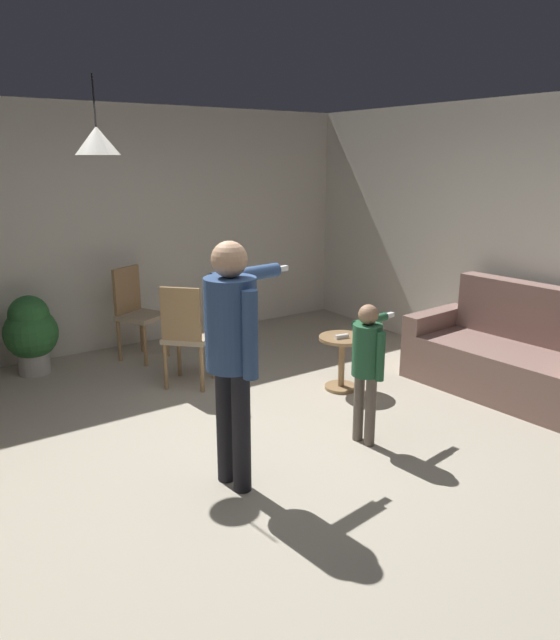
{
  "coord_description": "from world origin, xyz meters",
  "views": [
    {
      "loc": [
        -2.03,
        -3.3,
        2.14
      ],
      "look_at": [
        0.27,
        0.06,
        1.0
      ],
      "focal_mm": 32.88,
      "sensor_mm": 36.0,
      "label": 1
    }
  ],
  "objects_px": {
    "couch_floral": "(510,358)",
    "side_table_by_couch": "(342,356)",
    "dining_chair_centre_back": "(136,309)",
    "potted_plant_corner": "(31,331)",
    "dining_chair_by_counter": "(186,332)",
    "spare_remote_on_table": "(342,336)",
    "person_child": "(367,358)",
    "person_adult": "(233,339)"
  },
  "relations": [
    {
      "from": "side_table_by_couch",
      "to": "dining_chair_by_counter",
      "type": "bearing_deg",
      "value": 143.37
    },
    {
      "from": "couch_floral",
      "to": "person_child",
      "type": "relative_size",
      "value": 1.69
    },
    {
      "from": "person_adult",
      "to": "dining_chair_centre_back",
      "type": "relative_size",
      "value": 1.65
    },
    {
      "from": "couch_floral",
      "to": "person_adult",
      "type": "bearing_deg",
      "value": 85.08
    },
    {
      "from": "dining_chair_centre_back",
      "to": "potted_plant_corner",
      "type": "bearing_deg",
      "value": -33.85
    },
    {
      "from": "side_table_by_couch",
      "to": "dining_chair_by_counter",
      "type": "distance_m",
      "value": 1.49
    },
    {
      "from": "person_child",
      "to": "dining_chair_by_counter",
      "type": "distance_m",
      "value": 1.92
    },
    {
      "from": "person_child",
      "to": "dining_chair_centre_back",
      "type": "xyz_separation_m",
      "value": [
        -0.7,
        2.89,
        -0.14
      ]
    },
    {
      "from": "couch_floral",
      "to": "person_child",
      "type": "xyz_separation_m",
      "value": [
        -1.81,
        -0.0,
        0.35
      ]
    },
    {
      "from": "side_table_by_couch",
      "to": "person_child",
      "type": "distance_m",
      "value": 1.14
    },
    {
      "from": "side_table_by_couch",
      "to": "dining_chair_by_counter",
      "type": "relative_size",
      "value": 0.52
    },
    {
      "from": "side_table_by_couch",
      "to": "potted_plant_corner",
      "type": "height_order",
      "value": "potted_plant_corner"
    },
    {
      "from": "person_adult",
      "to": "dining_chair_by_counter",
      "type": "bearing_deg",
      "value": 156.65
    },
    {
      "from": "couch_floral",
      "to": "person_adult",
      "type": "height_order",
      "value": "person_adult"
    },
    {
      "from": "person_adult",
      "to": "dining_chair_by_counter",
      "type": "xyz_separation_m",
      "value": [
        0.5,
        1.77,
        -0.48
      ]
    },
    {
      "from": "couch_floral",
      "to": "person_child",
      "type": "height_order",
      "value": "person_child"
    },
    {
      "from": "person_adult",
      "to": "side_table_by_couch",
      "type": "bearing_deg",
      "value": 110.45
    },
    {
      "from": "dining_chair_by_counter",
      "to": "spare_remote_on_table",
      "type": "height_order",
      "value": "dining_chair_by_counter"
    },
    {
      "from": "side_table_by_couch",
      "to": "spare_remote_on_table",
      "type": "height_order",
      "value": "spare_remote_on_table"
    },
    {
      "from": "person_adult",
      "to": "dining_chair_by_counter",
      "type": "distance_m",
      "value": 1.9
    },
    {
      "from": "person_child",
      "to": "potted_plant_corner",
      "type": "height_order",
      "value": "person_child"
    },
    {
      "from": "side_table_by_couch",
      "to": "dining_chair_centre_back",
      "type": "height_order",
      "value": "dining_chair_centre_back"
    },
    {
      "from": "person_adult",
      "to": "potted_plant_corner",
      "type": "height_order",
      "value": "person_adult"
    },
    {
      "from": "potted_plant_corner",
      "to": "spare_remote_on_table",
      "type": "relative_size",
      "value": 6.26
    },
    {
      "from": "spare_remote_on_table",
      "to": "person_adult",
      "type": "bearing_deg",
      "value": -152.41
    },
    {
      "from": "side_table_by_couch",
      "to": "dining_chair_centre_back",
      "type": "bearing_deg",
      "value": 122.54
    },
    {
      "from": "couch_floral",
      "to": "person_child",
      "type": "distance_m",
      "value": 1.84
    },
    {
      "from": "side_table_by_couch",
      "to": "potted_plant_corner",
      "type": "bearing_deg",
      "value": 138.05
    },
    {
      "from": "dining_chair_centre_back",
      "to": "side_table_by_couch",
      "type": "bearing_deg",
      "value": 95.17
    },
    {
      "from": "dining_chair_centre_back",
      "to": "spare_remote_on_table",
      "type": "bearing_deg",
      "value": 93.85
    },
    {
      "from": "couch_floral",
      "to": "person_child",
      "type": "bearing_deg",
      "value": 85.8
    },
    {
      "from": "person_adult",
      "to": "potted_plant_corner",
      "type": "bearing_deg",
      "value": -175.53
    },
    {
      "from": "side_table_by_couch",
      "to": "dining_chair_centre_back",
      "type": "distance_m",
      "value": 2.34
    },
    {
      "from": "dining_chair_by_counter",
      "to": "dining_chair_centre_back",
      "type": "height_order",
      "value": "same"
    },
    {
      "from": "dining_chair_centre_back",
      "to": "person_adult",
      "type": "bearing_deg",
      "value": 54.15
    },
    {
      "from": "couch_floral",
      "to": "side_table_by_couch",
      "type": "distance_m",
      "value": 1.57
    },
    {
      "from": "dining_chair_centre_back",
      "to": "spare_remote_on_table",
      "type": "height_order",
      "value": "dining_chair_centre_back"
    },
    {
      "from": "dining_chair_by_counter",
      "to": "potted_plant_corner",
      "type": "bearing_deg",
      "value": 178.83
    },
    {
      "from": "couch_floral",
      "to": "side_table_by_couch",
      "type": "xyz_separation_m",
      "value": [
        -1.26,
        0.93,
        -0.0
      ]
    },
    {
      "from": "person_adult",
      "to": "spare_remote_on_table",
      "type": "distance_m",
      "value": 1.91
    },
    {
      "from": "person_adult",
      "to": "couch_floral",
      "type": "bearing_deg",
      "value": 81.72
    },
    {
      "from": "potted_plant_corner",
      "to": "person_child",
      "type": "bearing_deg",
      "value": -59.61
    }
  ]
}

